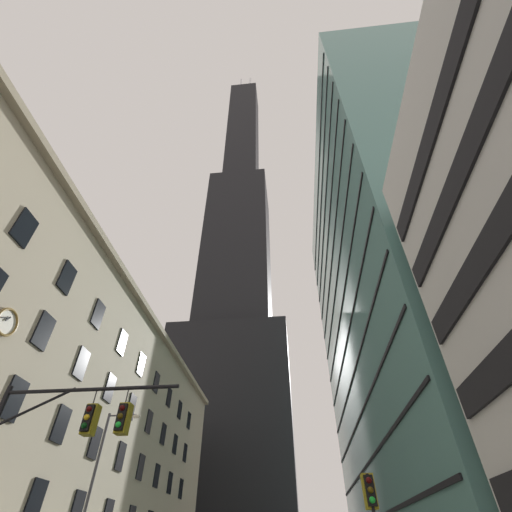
{
  "coord_description": "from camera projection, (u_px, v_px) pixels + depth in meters",
  "views": [
    {
      "loc": [
        4.48,
        -10.46,
        1.6
      ],
      "look_at": [
        0.83,
        24.88,
        31.93
      ],
      "focal_mm": 24.63,
      "sensor_mm": 36.0,
      "label": 1
    }
  ],
  "objects": [
    {
      "name": "traffic_signal_mast",
      "position": [
        59.0,
        439.0,
        12.35
      ],
      "size": [
        6.98,
        0.63,
        6.5
      ],
      "color": "black",
      "rests_on": "sidewalk_left"
    },
    {
      "name": "glass_office_midrise",
      "position": [
        414.0,
        293.0,
        44.25
      ],
      "size": [
        19.11,
        43.78,
        53.61
      ],
      "color": "slate",
      "rests_on": "ground"
    },
    {
      "name": "dark_skyscraper",
      "position": [
        237.0,
        288.0,
        110.27
      ],
      "size": [
        29.8,
        29.8,
        217.56
      ],
      "color": "black",
      "rests_on": "ground"
    },
    {
      "name": "street_lamppost",
      "position": [
        98.0,
        476.0,
        21.74
      ],
      "size": [
        2.33,
        0.32,
        8.87
      ],
      "color": "#47474C",
      "rests_on": "sidewalk_left"
    },
    {
      "name": "station_building",
      "position": [
        42.0,
        422.0,
        33.54
      ],
      "size": [
        17.87,
        58.11,
        22.67
      ],
      "color": "#BCAF93",
      "rests_on": "ground"
    },
    {
      "name": "traffic_light_near_right",
      "position": [
        371.0,
        498.0,
        11.96
      ],
      "size": [
        0.4,
        0.63,
        3.65
      ],
      "color": "black",
      "rests_on": "sidewalk_right"
    }
  ]
}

